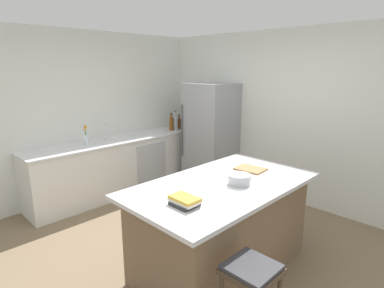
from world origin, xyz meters
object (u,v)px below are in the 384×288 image
syrup_bottle (179,123)px  cookbook_stack (185,201)px  refrigerator (211,135)px  whiskey_bottle (171,123)px  wine_bottle (183,121)px  vinegar_bottle (188,123)px  bar_stool (251,280)px  sink_faucet (105,131)px  mixing_bowl (239,179)px  kitchen_island (222,226)px  cutting_board (250,169)px  flower_vase (86,138)px  soda_bottle (175,122)px

syrup_bottle → cookbook_stack: 3.45m
refrigerator → whiskey_bottle: (-0.77, -0.23, 0.14)m
wine_bottle → vinegar_bottle: bearing=81.8°
bar_stool → sink_faucet: 3.45m
wine_bottle → mixing_bowl: size_ratio=1.57×
refrigerator → sink_faucet: (-0.88, -1.52, 0.17)m
kitchen_island → vinegar_bottle: bearing=142.1°
whiskey_bottle → wine_bottle: bearing=86.2°
refrigerator → cutting_board: bearing=-35.9°
refrigerator → cutting_board: (1.64, -1.19, 0.05)m
vinegar_bottle → mixing_bowl: size_ratio=1.16×
bar_stool → flower_vase: (-3.26, 0.42, 0.46)m
kitchen_island → cutting_board: cutting_board is taller
vinegar_bottle → cookbook_stack: vinegar_bottle is taller
refrigerator → sink_faucet: refrigerator is taller
bar_stool → cutting_board: bearing=125.5°
kitchen_island → whiskey_bottle: size_ratio=6.14×
kitchen_island → mixing_bowl: (0.13, 0.10, 0.51)m
refrigerator → flower_vase: (-0.82, -1.89, 0.12)m
wine_bottle → syrup_bottle: wine_bottle is taller
flower_vase → wine_bottle: 1.94m
wine_bottle → whiskey_bottle: (-0.02, -0.28, -0.01)m
mixing_bowl → vinegar_bottle: bearing=145.0°
flower_vase → soda_bottle: bearing=88.3°
bar_stool → cookbook_stack: 0.78m
wine_bottle → mixing_bowl: (2.57, -1.68, -0.06)m
sink_faucet → mixing_bowl: (2.70, -0.11, -0.08)m
bar_stool → syrup_bottle: bearing=144.6°
syrup_bottle → mixing_bowl: (2.59, -1.60, -0.03)m
refrigerator → vinegar_bottle: bearing=168.1°
refrigerator → soda_bottle: (-0.76, -0.14, 0.15)m
whiskey_bottle → mixing_bowl: whiskey_bottle is taller
vinegar_bottle → syrup_bottle: syrup_bottle is taller
mixing_bowl → cookbook_stack: bearing=-92.3°
cookbook_stack → cutting_board: bearing=97.3°
whiskey_bottle → cookbook_stack: (2.56, -2.11, -0.06)m
bar_stool → soda_bottle: soda_bottle is taller
cutting_board → soda_bottle: bearing=156.4°
vinegar_bottle → sink_faucet: bearing=-94.9°
wine_bottle → syrup_bottle: 0.09m
vinegar_bottle → whiskey_bottle: (-0.03, -0.39, 0.03)m
kitchen_island → sink_faucet: sink_faucet is taller
cookbook_stack → whiskey_bottle: bearing=140.5°
soda_bottle → flower_vase: bearing=-91.7°
cookbook_stack → flower_vase: bearing=170.0°
kitchen_island → wine_bottle: wine_bottle is taller
flower_vase → cutting_board: size_ratio=0.92×
cutting_board → whiskey_bottle: bearing=158.3°
kitchen_island → soda_bottle: size_ratio=5.48×
kitchen_island → wine_bottle: 3.08m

